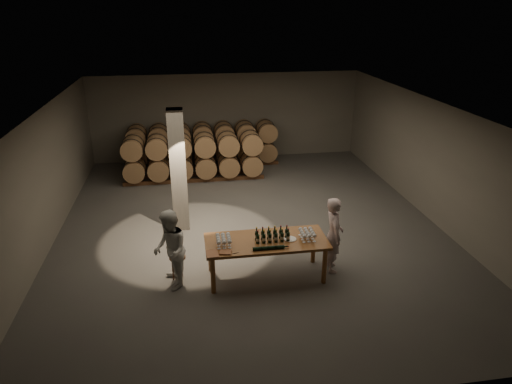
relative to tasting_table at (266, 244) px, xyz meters
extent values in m
plane|color=#575451|center=(0.00, 2.50, -0.80)|extent=(12.00, 12.00, 0.00)
plane|color=#605E59|center=(0.00, 2.50, 2.40)|extent=(12.00, 12.00, 0.00)
plane|color=slate|center=(0.00, 8.50, 0.80)|extent=(10.00, 0.00, 10.00)
plane|color=slate|center=(0.00, -3.50, 0.80)|extent=(10.00, 0.00, 10.00)
plane|color=slate|center=(-5.00, 2.50, 0.80)|extent=(0.00, 12.00, 12.00)
plane|color=slate|center=(5.00, 2.50, 0.80)|extent=(0.00, 12.00, 12.00)
cube|color=slate|center=(-1.80, 2.70, 0.80)|extent=(0.40, 0.40, 3.20)
cylinder|color=brown|center=(-1.18, -0.43, -0.38)|extent=(0.10, 0.10, 0.84)
cylinder|color=brown|center=(1.18, -0.43, -0.38)|extent=(0.10, 0.10, 0.84)
cylinder|color=brown|center=(-1.18, 0.43, -0.38)|extent=(0.10, 0.10, 0.84)
cylinder|color=brown|center=(1.18, 0.43, -0.38)|extent=(0.10, 0.10, 0.84)
cube|color=brown|center=(0.00, 0.00, 0.07)|extent=(2.60, 1.10, 0.06)
cube|color=brown|center=(-0.96, 7.40, -0.74)|extent=(5.48, 0.10, 0.12)
cube|color=brown|center=(-0.96, 8.00, -0.74)|extent=(5.48, 0.10, 0.12)
cylinder|color=#AA774C|center=(-3.30, 7.70, -0.33)|extent=(0.70, 0.95, 0.70)
cylinder|color=black|center=(-3.30, 7.44, -0.33)|extent=(0.73, 0.04, 0.73)
cylinder|color=black|center=(-3.30, 7.96, -0.33)|extent=(0.73, 0.04, 0.73)
cylinder|color=#AA774C|center=(-2.52, 7.70, -0.33)|extent=(0.70, 0.95, 0.70)
cylinder|color=black|center=(-2.52, 7.44, -0.33)|extent=(0.73, 0.04, 0.73)
cylinder|color=black|center=(-2.52, 7.96, -0.33)|extent=(0.73, 0.04, 0.73)
cylinder|color=#AA774C|center=(-1.74, 7.70, -0.33)|extent=(0.70, 0.95, 0.70)
cylinder|color=black|center=(-1.74, 7.44, -0.33)|extent=(0.73, 0.04, 0.73)
cylinder|color=black|center=(-1.74, 7.96, -0.33)|extent=(0.73, 0.04, 0.73)
cylinder|color=#AA774C|center=(-0.96, 7.70, -0.33)|extent=(0.70, 0.95, 0.70)
cylinder|color=black|center=(-0.96, 7.44, -0.33)|extent=(0.73, 0.04, 0.73)
cylinder|color=black|center=(-0.96, 7.96, -0.33)|extent=(0.73, 0.04, 0.73)
cylinder|color=#AA774C|center=(-0.18, 7.70, -0.33)|extent=(0.70, 0.95, 0.70)
cylinder|color=black|center=(-0.18, 7.44, -0.33)|extent=(0.73, 0.04, 0.73)
cylinder|color=black|center=(-0.18, 7.96, -0.33)|extent=(0.73, 0.04, 0.73)
cylinder|color=#AA774C|center=(0.60, 7.70, -0.33)|extent=(0.70, 0.95, 0.70)
cylinder|color=black|center=(0.60, 7.44, -0.33)|extent=(0.73, 0.04, 0.73)
cylinder|color=black|center=(0.60, 7.96, -0.33)|extent=(0.73, 0.04, 0.73)
cylinder|color=#AA774C|center=(1.38, 7.70, -0.33)|extent=(0.70, 0.95, 0.70)
cylinder|color=black|center=(1.38, 7.44, -0.33)|extent=(0.73, 0.04, 0.73)
cylinder|color=black|center=(1.38, 7.96, -0.33)|extent=(0.73, 0.04, 0.73)
cylinder|color=#AA774C|center=(-3.30, 7.70, 0.41)|extent=(0.70, 0.95, 0.70)
cylinder|color=black|center=(-3.30, 7.44, 0.41)|extent=(0.73, 0.04, 0.73)
cylinder|color=black|center=(-3.30, 7.96, 0.41)|extent=(0.73, 0.04, 0.73)
cylinder|color=#AA774C|center=(-2.52, 7.70, 0.41)|extent=(0.70, 0.95, 0.70)
cylinder|color=black|center=(-2.52, 7.44, 0.41)|extent=(0.73, 0.04, 0.73)
cylinder|color=black|center=(-2.52, 7.96, 0.41)|extent=(0.73, 0.04, 0.73)
cylinder|color=#AA774C|center=(-1.74, 7.70, 0.41)|extent=(0.70, 0.95, 0.70)
cylinder|color=black|center=(-1.74, 7.44, 0.41)|extent=(0.73, 0.04, 0.73)
cylinder|color=black|center=(-1.74, 7.96, 0.41)|extent=(0.73, 0.04, 0.73)
cylinder|color=#AA774C|center=(-0.96, 7.70, 0.41)|extent=(0.70, 0.95, 0.70)
cylinder|color=black|center=(-0.96, 7.44, 0.41)|extent=(0.73, 0.04, 0.73)
cylinder|color=black|center=(-0.96, 7.96, 0.41)|extent=(0.73, 0.04, 0.73)
cylinder|color=#AA774C|center=(-0.18, 7.70, 0.41)|extent=(0.70, 0.95, 0.70)
cylinder|color=black|center=(-0.18, 7.44, 0.41)|extent=(0.73, 0.04, 0.73)
cylinder|color=black|center=(-0.18, 7.96, 0.41)|extent=(0.73, 0.04, 0.73)
cylinder|color=#AA774C|center=(0.60, 7.70, 0.41)|extent=(0.70, 0.95, 0.70)
cylinder|color=black|center=(0.60, 7.44, 0.41)|extent=(0.73, 0.04, 0.73)
cylinder|color=black|center=(0.60, 7.96, 0.41)|extent=(0.73, 0.04, 0.73)
cylinder|color=#AA774C|center=(1.38, 7.70, 0.41)|extent=(0.70, 0.95, 0.70)
cylinder|color=black|center=(1.38, 7.44, 0.41)|extent=(0.73, 0.04, 0.73)
cylinder|color=black|center=(1.38, 7.96, 0.41)|extent=(0.73, 0.04, 0.73)
cube|color=brown|center=(-1.35, 6.00, -0.74)|extent=(4.70, 0.10, 0.12)
cube|color=brown|center=(-1.35, 6.60, -0.74)|extent=(4.70, 0.10, 0.12)
cylinder|color=#AA774C|center=(-3.30, 6.30, -0.33)|extent=(0.70, 0.95, 0.70)
cylinder|color=black|center=(-3.30, 6.04, -0.33)|extent=(0.73, 0.04, 0.73)
cylinder|color=black|center=(-3.30, 6.56, -0.33)|extent=(0.73, 0.04, 0.73)
cylinder|color=#AA774C|center=(-2.52, 6.30, -0.33)|extent=(0.70, 0.95, 0.70)
cylinder|color=black|center=(-2.52, 6.04, -0.33)|extent=(0.73, 0.04, 0.73)
cylinder|color=black|center=(-2.52, 6.56, -0.33)|extent=(0.73, 0.04, 0.73)
cylinder|color=#AA774C|center=(-1.74, 6.30, -0.33)|extent=(0.70, 0.95, 0.70)
cylinder|color=black|center=(-1.74, 6.04, -0.33)|extent=(0.73, 0.04, 0.73)
cylinder|color=black|center=(-1.74, 6.56, -0.33)|extent=(0.73, 0.04, 0.73)
cylinder|color=#AA774C|center=(-0.96, 6.30, -0.33)|extent=(0.70, 0.95, 0.70)
cylinder|color=black|center=(-0.96, 6.04, -0.33)|extent=(0.73, 0.04, 0.73)
cylinder|color=black|center=(-0.96, 6.56, -0.33)|extent=(0.73, 0.04, 0.73)
cylinder|color=#AA774C|center=(-0.18, 6.30, -0.33)|extent=(0.70, 0.95, 0.70)
cylinder|color=black|center=(-0.18, 6.04, -0.33)|extent=(0.73, 0.04, 0.73)
cylinder|color=black|center=(-0.18, 6.56, -0.33)|extent=(0.73, 0.04, 0.73)
cylinder|color=#AA774C|center=(0.60, 6.30, -0.33)|extent=(0.70, 0.95, 0.70)
cylinder|color=black|center=(0.60, 6.04, -0.33)|extent=(0.73, 0.04, 0.73)
cylinder|color=black|center=(0.60, 6.56, -0.33)|extent=(0.73, 0.04, 0.73)
cylinder|color=#AA774C|center=(-3.30, 6.30, 0.41)|extent=(0.70, 0.95, 0.70)
cylinder|color=black|center=(-3.30, 6.04, 0.41)|extent=(0.73, 0.04, 0.73)
cylinder|color=black|center=(-3.30, 6.56, 0.41)|extent=(0.73, 0.04, 0.73)
cylinder|color=#AA774C|center=(-2.52, 6.30, 0.41)|extent=(0.70, 0.95, 0.70)
cylinder|color=black|center=(-2.52, 6.04, 0.41)|extent=(0.73, 0.04, 0.73)
cylinder|color=black|center=(-2.52, 6.56, 0.41)|extent=(0.73, 0.04, 0.73)
cylinder|color=#AA774C|center=(-1.74, 6.30, 0.41)|extent=(0.70, 0.95, 0.70)
cylinder|color=black|center=(-1.74, 6.04, 0.41)|extent=(0.73, 0.04, 0.73)
cylinder|color=black|center=(-1.74, 6.56, 0.41)|extent=(0.73, 0.04, 0.73)
cylinder|color=#AA774C|center=(-0.96, 6.30, 0.41)|extent=(0.70, 0.95, 0.70)
cylinder|color=black|center=(-0.96, 6.04, 0.41)|extent=(0.73, 0.04, 0.73)
cylinder|color=black|center=(-0.96, 6.56, 0.41)|extent=(0.73, 0.04, 0.73)
cylinder|color=#AA774C|center=(-0.18, 6.30, 0.41)|extent=(0.70, 0.95, 0.70)
cylinder|color=black|center=(-0.18, 6.04, 0.41)|extent=(0.73, 0.04, 0.73)
cylinder|color=black|center=(-0.18, 6.56, 0.41)|extent=(0.73, 0.04, 0.73)
cylinder|color=#AA774C|center=(0.60, 6.30, 0.41)|extent=(0.70, 0.95, 0.70)
cylinder|color=black|center=(0.60, 6.04, 0.41)|extent=(0.73, 0.04, 0.73)
cylinder|color=black|center=(0.60, 6.56, 0.41)|extent=(0.73, 0.04, 0.73)
cylinder|color=black|center=(-0.20, -0.11, 0.21)|extent=(0.07, 0.07, 0.20)
cylinder|color=silver|center=(-0.20, -0.11, 0.20)|extent=(0.08, 0.08, 0.06)
cylinder|color=black|center=(-0.20, -0.11, 0.35)|extent=(0.03, 0.03, 0.08)
cylinder|color=gold|center=(-0.20, -0.11, 0.39)|extent=(0.03, 0.03, 0.02)
cylinder|color=black|center=(-0.20, 0.04, 0.21)|extent=(0.07, 0.07, 0.20)
cylinder|color=silver|center=(-0.20, 0.04, 0.20)|extent=(0.08, 0.08, 0.06)
cylinder|color=black|center=(-0.20, 0.04, 0.35)|extent=(0.03, 0.03, 0.08)
cylinder|color=maroon|center=(-0.20, 0.04, 0.39)|extent=(0.03, 0.03, 0.02)
cylinder|color=black|center=(-0.07, -0.11, 0.21)|extent=(0.07, 0.07, 0.20)
cylinder|color=silver|center=(-0.07, -0.11, 0.20)|extent=(0.08, 0.08, 0.06)
cylinder|color=black|center=(-0.07, -0.11, 0.35)|extent=(0.03, 0.03, 0.08)
cylinder|color=maroon|center=(-0.07, -0.11, 0.39)|extent=(0.03, 0.03, 0.02)
cylinder|color=black|center=(-0.07, 0.04, 0.21)|extent=(0.07, 0.07, 0.20)
cylinder|color=silver|center=(-0.07, 0.04, 0.20)|extent=(0.08, 0.08, 0.06)
cylinder|color=black|center=(-0.07, 0.04, 0.35)|extent=(0.03, 0.03, 0.08)
cylinder|color=gold|center=(-0.07, 0.04, 0.39)|extent=(0.03, 0.03, 0.02)
cylinder|color=black|center=(0.06, -0.11, 0.21)|extent=(0.07, 0.07, 0.20)
cylinder|color=silver|center=(0.06, -0.11, 0.20)|extent=(0.08, 0.08, 0.06)
cylinder|color=black|center=(0.06, -0.11, 0.35)|extent=(0.03, 0.03, 0.08)
cylinder|color=gold|center=(0.06, -0.11, 0.39)|extent=(0.03, 0.03, 0.02)
cylinder|color=black|center=(0.06, 0.04, 0.21)|extent=(0.07, 0.07, 0.20)
cylinder|color=silver|center=(0.06, 0.04, 0.20)|extent=(0.08, 0.08, 0.06)
cylinder|color=black|center=(0.06, 0.04, 0.35)|extent=(0.03, 0.03, 0.08)
cylinder|color=maroon|center=(0.06, 0.04, 0.39)|extent=(0.03, 0.03, 0.02)
cylinder|color=black|center=(0.19, -0.11, 0.21)|extent=(0.07, 0.07, 0.20)
cylinder|color=silver|center=(0.19, -0.11, 0.20)|extent=(0.08, 0.08, 0.06)
cylinder|color=black|center=(0.19, -0.11, 0.35)|extent=(0.03, 0.03, 0.08)
cylinder|color=maroon|center=(0.19, -0.11, 0.39)|extent=(0.03, 0.03, 0.02)
cylinder|color=black|center=(0.19, 0.04, 0.21)|extent=(0.07, 0.07, 0.20)
cylinder|color=silver|center=(0.19, 0.04, 0.20)|extent=(0.08, 0.08, 0.06)
cylinder|color=black|center=(0.19, 0.04, 0.35)|extent=(0.03, 0.03, 0.08)
cylinder|color=gold|center=(0.19, 0.04, 0.39)|extent=(0.03, 0.03, 0.02)
cylinder|color=black|center=(0.32, -0.11, 0.21)|extent=(0.07, 0.07, 0.20)
cylinder|color=silver|center=(0.32, -0.11, 0.20)|extent=(0.08, 0.08, 0.06)
cylinder|color=black|center=(0.32, -0.11, 0.35)|extent=(0.03, 0.03, 0.08)
cylinder|color=gold|center=(0.32, -0.11, 0.39)|extent=(0.03, 0.03, 0.02)
cylinder|color=black|center=(0.32, 0.04, 0.21)|extent=(0.07, 0.07, 0.20)
cylinder|color=silver|center=(0.32, 0.04, 0.20)|extent=(0.08, 0.08, 0.06)
cylinder|color=black|center=(0.32, 0.04, 0.35)|extent=(0.03, 0.03, 0.08)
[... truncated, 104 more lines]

